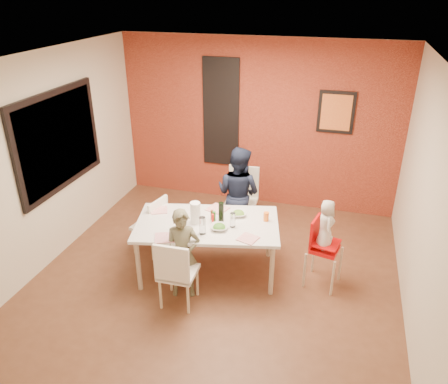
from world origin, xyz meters
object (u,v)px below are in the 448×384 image
(chair_left, at_px, (153,223))
(dining_table, at_px, (207,227))
(chair_far, at_px, (242,196))
(paper_towel_roll, at_px, (195,213))
(toddler, at_px, (326,225))
(child_near, at_px, (183,254))
(high_chair, at_px, (322,246))
(chair_near, at_px, (176,271))
(child_far, at_px, (238,193))
(wine_bottle, at_px, (221,212))

(chair_left, bearing_deg, dining_table, 88.83)
(chair_far, distance_m, paper_towel_roll, 1.33)
(toddler, bearing_deg, chair_left, 70.21)
(chair_left, xyz_separation_m, child_near, (0.71, -0.72, 0.10))
(chair_left, relative_size, high_chair, 0.94)
(chair_near, xyz_separation_m, chair_far, (0.28, 1.95, 0.05))
(chair_left, bearing_deg, chair_far, 148.67)
(chair_left, bearing_deg, toddler, 102.01)
(toddler, bearing_deg, chair_far, 32.05)
(paper_towel_roll, bearing_deg, chair_near, -90.18)
(child_near, relative_size, toddler, 1.80)
(dining_table, height_order, child_near, child_near)
(chair_left, relative_size, toddler, 1.34)
(chair_near, height_order, child_near, child_near)
(dining_table, distance_m, child_near, 0.53)
(chair_far, relative_size, high_chair, 1.09)
(chair_far, xyz_separation_m, child_near, (-0.29, -1.72, 0.02))
(chair_far, xyz_separation_m, paper_towel_roll, (-0.28, -1.26, 0.33))
(high_chair, distance_m, child_far, 1.49)
(toddler, height_order, wine_bottle, toddler)
(chair_near, relative_size, toddler, 1.40)
(chair_left, height_order, high_chair, high_chair)
(high_chair, relative_size, wine_bottle, 3.52)
(child_near, height_order, child_far, child_far)
(toddler, bearing_deg, dining_table, 78.23)
(dining_table, height_order, toddler, toddler)
(chair_far, bearing_deg, high_chair, -41.55)
(high_chair, height_order, toddler, toddler)
(chair_left, height_order, paper_towel_roll, paper_towel_roll)
(paper_towel_roll, bearing_deg, child_far, 74.37)
(chair_left, xyz_separation_m, wine_bottle, (1.00, -0.13, 0.39))
(child_near, xyz_separation_m, child_far, (0.29, 1.47, 0.13))
(chair_far, xyz_separation_m, wine_bottle, (0.01, -1.13, 0.31))
(chair_near, height_order, wine_bottle, wine_bottle)
(dining_table, bearing_deg, wine_bottle, 30.61)
(high_chair, relative_size, child_far, 0.64)
(child_near, relative_size, wine_bottle, 4.45)
(chair_near, height_order, child_far, child_far)
(child_near, distance_m, toddler, 1.71)
(chair_near, bearing_deg, chair_left, -54.70)
(high_chair, bearing_deg, chair_left, 100.89)
(child_near, bearing_deg, child_far, 61.23)
(dining_table, bearing_deg, chair_near, -100.55)
(dining_table, relative_size, child_far, 1.38)
(chair_left, height_order, wine_bottle, wine_bottle)
(chair_far, height_order, child_far, child_far)
(chair_left, distance_m, paper_towel_roll, 0.86)
(chair_far, xyz_separation_m, chair_left, (-0.99, -1.00, -0.07))
(high_chair, distance_m, child_near, 1.68)
(child_far, relative_size, toddler, 2.22)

